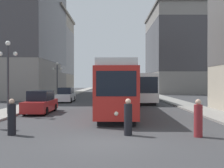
# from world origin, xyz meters

# --- Properties ---
(ground_plane) EXTENTS (200.00, 200.00, 0.00)m
(ground_plane) POSITION_xyz_m (0.00, 0.00, 0.00)
(ground_plane) COLOR #38383A
(sidewalk_left) EXTENTS (2.61, 120.00, 0.15)m
(sidewalk_left) POSITION_xyz_m (-8.12, 40.00, 0.07)
(sidewalk_left) COLOR gray
(sidewalk_left) RESTS_ON ground
(sidewalk_right) EXTENTS (2.61, 120.00, 0.15)m
(sidewalk_right) POSITION_xyz_m (8.12, 40.00, 0.07)
(sidewalk_right) COLOR gray
(sidewalk_right) RESTS_ON ground
(streetcar) EXTENTS (3.08, 13.98, 3.89)m
(streetcar) POSITION_xyz_m (0.77, 10.31, 2.10)
(streetcar) COLOR black
(streetcar) RESTS_ON ground
(transit_bus) EXTENTS (2.85, 12.95, 3.45)m
(transit_bus) POSITION_xyz_m (3.78, 22.69, 1.95)
(transit_bus) COLOR black
(transit_bus) RESTS_ON ground
(parked_car_left_near) EXTENTS (1.93, 4.74, 1.82)m
(parked_car_left_near) POSITION_xyz_m (-5.51, 10.47, 0.84)
(parked_car_left_near) COLOR black
(parked_car_left_near) RESTS_ON ground
(parked_car_left_mid) EXTENTS (1.89, 4.76, 1.82)m
(parked_car_left_mid) POSITION_xyz_m (-5.51, 22.23, 0.84)
(parked_car_left_mid) COLOR black
(parked_car_left_mid) RESTS_ON ground
(pedestrian_crossing_near) EXTENTS (0.39, 0.39, 1.74)m
(pedestrian_crossing_near) POSITION_xyz_m (4.27, 1.14, 0.81)
(pedestrian_crossing_near) COLOR maroon
(pedestrian_crossing_near) RESTS_ON ground
(pedestrian_crossing_far) EXTENTS (0.39, 0.39, 1.74)m
(pedestrian_crossing_far) POSITION_xyz_m (-4.48, 1.58, 0.81)
(pedestrian_crossing_far) COLOR black
(pedestrian_crossing_far) RESTS_ON ground
(pedestrian_on_sidewalk) EXTENTS (0.39, 0.39, 1.74)m
(pedestrian_on_sidewalk) POSITION_xyz_m (1.07, 1.52, 0.81)
(pedestrian_on_sidewalk) COLOR black
(pedestrian_on_sidewalk) RESTS_ON ground
(lamp_post_left_near) EXTENTS (1.41, 0.36, 5.43)m
(lamp_post_left_near) POSITION_xyz_m (-7.41, 8.55, 3.72)
(lamp_post_left_near) COLOR #333338
(lamp_post_left_near) RESTS_ON sidewalk_left
(lamp_post_left_far) EXTENTS (1.41, 0.36, 5.15)m
(lamp_post_left_far) POSITION_xyz_m (-7.41, 26.01, 3.56)
(lamp_post_left_far) COLOR #333338
(lamp_post_left_far) RESTS_ON sidewalk_left
(building_left_corner) EXTENTS (11.96, 21.65, 23.66)m
(building_left_corner) POSITION_xyz_m (-15.11, 34.38, 12.18)
(building_left_corner) COLOR gray
(building_left_corner) RESTS_ON ground
(building_left_midblock) EXTENTS (15.81, 17.71, 17.61)m
(building_left_midblock) POSITION_xyz_m (-17.03, 47.55, 9.04)
(building_left_midblock) COLOR #A89E8E
(building_left_midblock) RESTS_ON ground
(building_right_corner) EXTENTS (12.35, 20.94, 18.82)m
(building_right_corner) POSITION_xyz_m (15.30, 50.26, 9.67)
(building_right_corner) COLOR gray
(building_right_corner) RESTS_ON ground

